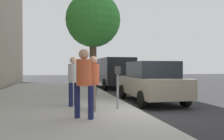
# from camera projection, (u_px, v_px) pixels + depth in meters

# --- Properties ---
(ground_plane) EXTENTS (80.00, 80.00, 0.00)m
(ground_plane) POSITION_uv_depth(u_px,v_px,m) (137.00, 113.00, 7.78)
(ground_plane) COLOR #2B2B2D
(ground_plane) RESTS_ON ground
(sidewalk_slab) EXTENTS (28.00, 6.00, 0.15)m
(sidewalk_slab) POSITION_uv_depth(u_px,v_px,m) (44.00, 115.00, 7.11)
(sidewalk_slab) COLOR #A8A59E
(sidewalk_slab) RESTS_ON ground_plane
(parking_meter) EXTENTS (0.36, 0.12, 1.41)m
(parking_meter) POSITION_uv_depth(u_px,v_px,m) (118.00, 78.00, 7.67)
(parking_meter) COLOR gray
(parking_meter) RESTS_ON sidewalk_slab
(pedestrian_at_meter) EXTENTS (0.52, 0.38, 1.73)m
(pedestrian_at_meter) POSITION_uv_depth(u_px,v_px,m) (93.00, 79.00, 7.41)
(pedestrian_at_meter) COLOR #726656
(pedestrian_at_meter) RESTS_ON sidewalk_slab
(pedestrian_bystander) EXTENTS (0.41, 0.49, 1.86)m
(pedestrian_bystander) POSITION_uv_depth(u_px,v_px,m) (84.00, 77.00, 6.20)
(pedestrian_bystander) COLOR #191E4C
(pedestrian_bystander) RESTS_ON sidewalk_slab
(parking_officer) EXTENTS (0.47, 0.38, 1.76)m
(parking_officer) POSITION_uv_depth(u_px,v_px,m) (74.00, 77.00, 8.29)
(parking_officer) COLOR #191E4C
(parking_officer) RESTS_ON sidewalk_slab
(parked_sedan_near) EXTENTS (4.43, 2.03, 1.77)m
(parked_sedan_near) POSITION_uv_depth(u_px,v_px,m) (151.00, 82.00, 10.13)
(parked_sedan_near) COLOR gray
(parked_sedan_near) RESTS_ON ground_plane
(parked_van_far) EXTENTS (5.23, 2.18, 2.18)m
(parked_van_far) POSITION_uv_depth(u_px,v_px,m) (113.00, 71.00, 17.29)
(parked_van_far) COLOR black
(parked_van_far) RESTS_ON ground_plane
(street_tree) EXTENTS (2.63, 2.63, 4.99)m
(street_tree) POSITION_uv_depth(u_px,v_px,m) (93.00, 21.00, 11.19)
(street_tree) COLOR brown
(street_tree) RESTS_ON sidewalk_slab
(traffic_signal) EXTENTS (0.24, 0.44, 3.60)m
(traffic_signal) POSITION_uv_depth(u_px,v_px,m) (92.00, 51.00, 15.28)
(traffic_signal) COLOR black
(traffic_signal) RESTS_ON sidewalk_slab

